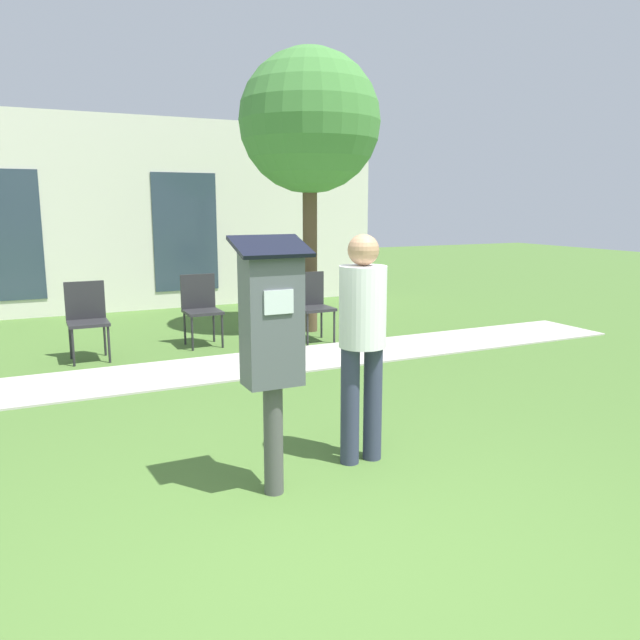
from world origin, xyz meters
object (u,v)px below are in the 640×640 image
(outdoor_chair_right, at_px, (312,301))
(outdoor_chair_middle, at_px, (201,304))
(parking_meter, at_px, (272,333))
(person_standing, at_px, (362,331))
(outdoor_chair_left, at_px, (87,314))

(outdoor_chair_right, bearing_deg, outdoor_chair_middle, 161.16)
(parking_meter, bearing_deg, outdoor_chair_middle, 80.78)
(parking_meter, relative_size, person_standing, 1.01)
(person_standing, distance_m, outdoor_chair_middle, 4.11)
(outdoor_chair_left, distance_m, outdoor_chair_right, 2.76)
(parking_meter, xyz_separation_m, outdoor_chair_middle, (0.70, 4.30, -0.49))
(parking_meter, distance_m, outdoor_chair_middle, 4.38)
(parking_meter, height_order, outdoor_chair_middle, parking_meter)
(parking_meter, relative_size, outdoor_chair_left, 1.77)
(parking_meter, bearing_deg, person_standing, 15.27)
(parking_meter, bearing_deg, outdoor_chair_left, 99.39)
(outdoor_chair_left, height_order, outdoor_chair_middle, same)
(outdoor_chair_middle, xyz_separation_m, outdoor_chair_right, (1.38, -0.38, 0.00))
(parking_meter, height_order, outdoor_chair_left, parking_meter)
(parking_meter, height_order, person_standing, parking_meter)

